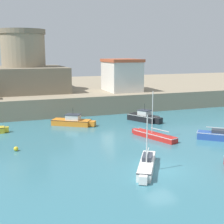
% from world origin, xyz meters
% --- Properties ---
extents(ground_plane, '(200.00, 200.00, 0.00)m').
position_xyz_m(ground_plane, '(0.00, 0.00, 0.00)').
color(ground_plane, teal).
extents(quay_seawall, '(120.00, 40.00, 2.94)m').
position_xyz_m(quay_seawall, '(0.00, 43.26, 1.47)').
color(quay_seawall, gray).
rests_on(quay_seawall, ground).
extents(sailboat_red_0, '(3.15, 6.15, 5.38)m').
position_xyz_m(sailboat_red_0, '(3.99, 8.81, 0.36)').
color(sailboat_red_0, red).
rests_on(sailboat_red_0, ground).
extents(sailboat_white_2, '(3.93, 5.74, 4.77)m').
position_xyz_m(sailboat_white_2, '(-1.09, 0.36, 0.46)').
color(sailboat_white_2, white).
rests_on(sailboat_white_2, ground).
extents(motorboat_black_5, '(3.73, 5.27, 2.52)m').
position_xyz_m(motorboat_black_5, '(6.87, 17.37, 0.59)').
color(motorboat_black_5, black).
rests_on(motorboat_black_5, ground).
extents(motorboat_orange_7, '(5.72, 4.33, 2.42)m').
position_xyz_m(motorboat_orange_7, '(-3.29, 18.29, 0.54)').
color(motorboat_orange_7, orange).
rests_on(motorboat_orange_7, ground).
extents(mooring_buoy, '(0.46, 0.46, 0.46)m').
position_xyz_m(mooring_buoy, '(-11.09, 9.33, 0.23)').
color(mooring_buoy, yellow).
rests_on(mooring_buoy, ground).
extents(fortress, '(13.65, 13.65, 10.52)m').
position_xyz_m(fortress, '(-8.00, 34.58, 6.40)').
color(fortress, '#796C57').
rests_on(fortress, quay_seawall).
extents(harbor_shed_near_wharf, '(5.63, 7.22, 5.56)m').
position_xyz_m(harbor_shed_near_wharf, '(8.00, 28.99, 5.74)').
color(harbor_shed_near_wharf, silver).
rests_on(harbor_shed_near_wharf, quay_seawall).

